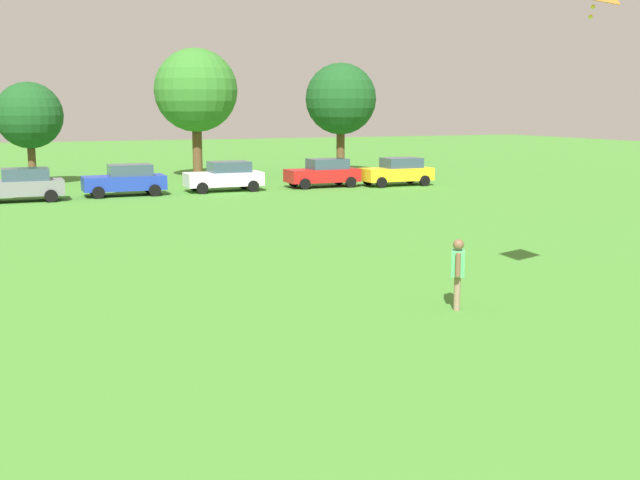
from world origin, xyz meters
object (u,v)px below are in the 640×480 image
at_px(tree_center, 29,116).
at_px(tree_right, 196,91).
at_px(adult_bystander, 458,268).
at_px(parked_car_gray_1, 20,185).
at_px(parked_car_blue_2, 126,180).
at_px(parked_car_red_4, 324,173).
at_px(parked_car_yellow_5, 398,171).
at_px(tree_far_right, 341,99).
at_px(parked_car_white_3, 225,176).

relative_size(tree_center, tree_right, 0.73).
distance_m(adult_bystander, tree_right, 36.64).
relative_size(adult_bystander, parked_car_gray_1, 0.39).
bearing_deg(tree_right, parked_car_blue_2, -124.59).
bearing_deg(parked_car_red_4, adult_bystander, 73.49).
distance_m(parked_car_blue_2, tree_center, 9.66).
xyz_separation_m(parked_car_yellow_5, tree_center, (-20.43, 8.69, 3.34)).
bearing_deg(parked_car_gray_1, tree_center, -96.47).
xyz_separation_m(adult_bystander, parked_car_gray_1, (-8.76, 26.66, -0.14)).
xyz_separation_m(adult_bystander, tree_far_right, (12.90, 35.65, 4.25)).
xyz_separation_m(parked_car_white_3, tree_far_right, (10.80, 8.18, 4.39)).
distance_m(parked_car_gray_1, parked_car_blue_2, 5.35).
height_order(parked_car_red_4, parked_car_yellow_5, same).
relative_size(adult_bystander, tree_center, 0.27).
bearing_deg(parked_car_yellow_5, parked_car_white_3, -4.65).
bearing_deg(adult_bystander, parked_car_red_4, -164.10).
xyz_separation_m(parked_car_red_4, tree_center, (-15.93, 7.81, 3.34)).
bearing_deg(parked_car_red_4, tree_right, -57.96).
relative_size(parked_car_gray_1, tree_center, 0.69).
xyz_separation_m(parked_car_gray_1, tree_right, (11.44, 9.57, 4.91)).
xyz_separation_m(parked_car_gray_1, parked_car_red_4, (16.91, 0.83, 0.00)).
relative_size(parked_car_blue_2, parked_car_red_4, 1.00).
xyz_separation_m(parked_car_white_3, tree_center, (-9.87, 7.83, 3.34)).
xyz_separation_m(parked_car_yellow_5, tree_far_right, (0.24, 9.04, 4.39)).
distance_m(adult_bystander, parked_car_gray_1, 28.06).
bearing_deg(tree_center, parked_car_red_4, -26.12).
height_order(parked_car_gray_1, tree_center, tree_center).
bearing_deg(parked_car_blue_2, parked_car_gray_1, 7.25).
bearing_deg(adult_bystander, parked_car_gray_1, -129.40).
relative_size(parked_car_gray_1, parked_car_blue_2, 1.00).
relative_size(parked_car_yellow_5, tree_right, 0.50).
bearing_deg(parked_car_red_4, tree_far_right, -120.18).
height_order(adult_bystander, tree_far_right, tree_far_right).
height_order(adult_bystander, tree_center, tree_center).
bearing_deg(tree_center, parked_car_white_3, -38.43).
height_order(parked_car_blue_2, tree_far_right, tree_far_right).
bearing_deg(tree_far_right, parked_car_red_4, -120.18).
distance_m(parked_car_blue_2, parked_car_white_3, 5.55).
xyz_separation_m(tree_center, tree_right, (10.46, 0.92, 1.57)).
distance_m(parked_car_white_3, tree_center, 13.04).
relative_size(parked_car_white_3, tree_right, 0.50).
bearing_deg(parked_car_gray_1, parked_car_white_3, -175.73).
height_order(parked_car_white_3, tree_center, tree_center).
height_order(parked_car_blue_2, tree_right, tree_right).
bearing_deg(parked_car_white_3, parked_car_yellow_5, 175.35).
xyz_separation_m(parked_car_red_4, tree_right, (-5.47, 8.74, 4.91)).
distance_m(parked_car_blue_2, parked_car_red_4, 11.60).
height_order(parked_car_yellow_5, tree_far_right, tree_far_right).
relative_size(parked_car_blue_2, parked_car_white_3, 1.00).
bearing_deg(parked_car_yellow_5, tree_right, -43.97).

